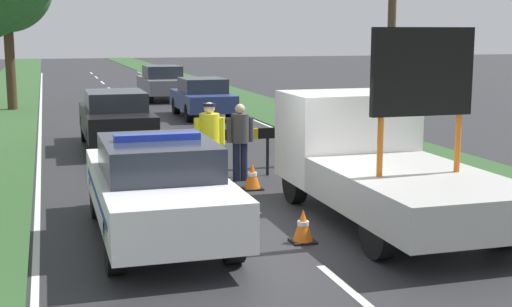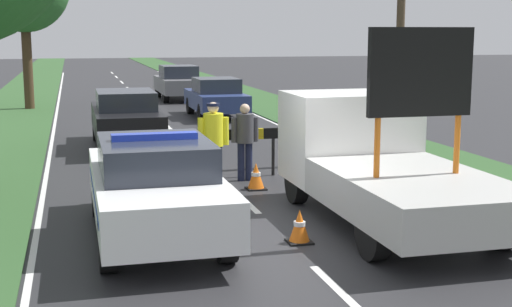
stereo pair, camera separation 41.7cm
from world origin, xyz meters
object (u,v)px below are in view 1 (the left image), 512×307
(traffic_cone_lane_edge, at_px, (187,163))
(queued_car_sedan_black, at_px, (116,118))
(road_barrier, at_px, (206,138))
(traffic_cone_near_police, at_px, (196,170))
(police_car, at_px, (157,186))
(pedestrian_civilian, at_px, (240,136))
(police_officer, at_px, (210,138))
(queued_car_hatch_blue, at_px, (202,97))
(work_truck, at_px, (376,159))
(queued_car_suv_grey, at_px, (162,82))
(traffic_cone_behind_barrier, at_px, (310,166))
(traffic_cone_centre_front, at_px, (303,226))
(traffic_cone_near_truck, at_px, (252,176))

(traffic_cone_lane_edge, height_order, queued_car_sedan_black, queued_car_sedan_black)
(road_barrier, relative_size, traffic_cone_near_police, 5.92)
(police_car, distance_m, pedestrian_civilian, 4.50)
(police_officer, bearing_deg, pedestrian_civilian, -122.58)
(police_car, relative_size, pedestrian_civilian, 2.99)
(pedestrian_civilian, relative_size, queued_car_hatch_blue, 0.40)
(work_truck, relative_size, police_officer, 3.10)
(police_officer, height_order, queued_car_sedan_black, police_officer)
(road_barrier, xyz_separation_m, pedestrian_civilian, (0.65, -0.39, 0.08))
(police_car, relative_size, traffic_cone_near_police, 8.42)
(police_car, xyz_separation_m, traffic_cone_lane_edge, (1.38, 4.79, -0.55))
(road_barrier, xyz_separation_m, queued_car_suv_grey, (2.00, 18.62, -0.06))
(work_truck, distance_m, queued_car_hatch_blue, 15.18)
(police_car, relative_size, queued_car_hatch_blue, 1.18)
(road_barrier, distance_m, queued_car_suv_grey, 18.73)
(police_car, relative_size, traffic_cone_behind_barrier, 9.79)
(traffic_cone_near_police, bearing_deg, traffic_cone_behind_barrier, -1.12)
(traffic_cone_near_police, height_order, traffic_cone_centre_front, traffic_cone_near_police)
(work_truck, bearing_deg, queued_car_suv_grey, -90.57)
(traffic_cone_near_truck, relative_size, traffic_cone_lane_edge, 1.00)
(traffic_cone_near_police, bearing_deg, work_truck, -55.08)
(police_car, distance_m, queued_car_suv_grey, 23.14)
(pedestrian_civilian, relative_size, traffic_cone_centre_front, 3.23)
(road_barrier, relative_size, traffic_cone_centre_front, 6.78)
(traffic_cone_near_police, distance_m, queued_car_sedan_black, 5.41)
(work_truck, bearing_deg, pedestrian_civilian, -68.16)
(traffic_cone_centre_front, xyz_separation_m, queued_car_suv_grey, (1.63, 23.70, 0.58))
(queued_car_hatch_blue, bearing_deg, pedestrian_civilian, 81.75)
(police_officer, bearing_deg, traffic_cone_centre_front, 116.54)
(work_truck, height_order, traffic_cone_near_police, work_truck)
(work_truck, bearing_deg, traffic_cone_lane_edge, -62.15)
(traffic_cone_near_truck, bearing_deg, traffic_cone_lane_edge, 118.02)
(traffic_cone_near_police, xyz_separation_m, traffic_cone_centre_front, (0.68, -4.66, -0.04))
(police_officer, bearing_deg, traffic_cone_behind_barrier, -147.63)
(traffic_cone_near_police, bearing_deg, police_officer, -75.73)
(traffic_cone_centre_front, height_order, queued_car_hatch_blue, queued_car_hatch_blue)
(work_truck, relative_size, pedestrian_civilian, 3.31)
(work_truck, relative_size, traffic_cone_lane_edge, 10.07)
(pedestrian_civilian, xyz_separation_m, traffic_cone_near_truck, (0.01, -0.91, -0.70))
(police_car, height_order, queued_car_suv_grey, police_car)
(police_officer, relative_size, traffic_cone_centre_front, 3.45)
(work_truck, xyz_separation_m, traffic_cone_near_police, (-2.44, 3.50, -0.70))
(work_truck, height_order, police_officer, work_truck)
(traffic_cone_behind_barrier, distance_m, queued_car_sedan_black, 6.49)
(traffic_cone_near_police, bearing_deg, police_car, -110.12)
(pedestrian_civilian, xyz_separation_m, traffic_cone_near_police, (-0.96, -0.03, -0.68))
(traffic_cone_near_police, xyz_separation_m, queued_car_hatch_blue, (2.66, 11.68, 0.46))
(police_car, distance_m, traffic_cone_near_truck, 3.80)
(police_car, bearing_deg, traffic_cone_behind_barrier, 48.05)
(queued_car_suv_grey, bearing_deg, police_car, 80.79)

